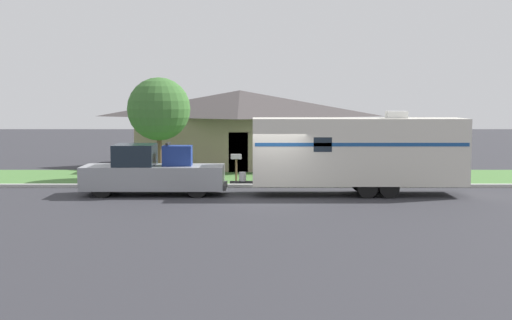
# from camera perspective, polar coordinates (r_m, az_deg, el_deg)

# --- Properties ---
(ground_plane) EXTENTS (120.00, 120.00, 0.00)m
(ground_plane) POSITION_cam_1_polar(r_m,az_deg,el_deg) (27.24, 1.59, -3.19)
(ground_plane) COLOR #2D2D33
(curb_strip) EXTENTS (80.00, 0.30, 0.14)m
(curb_strip) POSITION_cam_1_polar(r_m,az_deg,el_deg) (30.95, 1.41, -2.07)
(curb_strip) COLOR #ADADA8
(curb_strip) RESTS_ON ground_plane
(lawn_strip) EXTENTS (80.00, 7.00, 0.03)m
(lawn_strip) POSITION_cam_1_polar(r_m,az_deg,el_deg) (34.58, 1.28, -1.41)
(lawn_strip) COLOR #477538
(lawn_strip) RESTS_ON ground_plane
(house_across_street) EXTENTS (11.62, 8.04, 4.29)m
(house_across_street) POSITION_cam_1_polar(r_m,az_deg,el_deg) (40.40, -1.14, 2.66)
(house_across_street) COLOR gray
(house_across_street) RESTS_ON ground_plane
(pickup_truck) EXTENTS (5.74, 1.94, 2.10)m
(pickup_truck) POSITION_cam_1_polar(r_m,az_deg,el_deg) (28.79, -8.18, -1.01)
(pickup_truck) COLOR black
(pickup_truck) RESTS_ON ground_plane
(travel_trailer) EXTENTS (9.32, 2.22, 3.35)m
(travel_trailer) POSITION_cam_1_polar(r_m,az_deg,el_deg) (28.70, 8.33, 0.70)
(travel_trailer) COLOR black
(travel_trailer) RESTS_ON ground_plane
(mailbox) EXTENTS (0.48, 0.20, 1.36)m
(mailbox) POSITION_cam_1_polar(r_m,az_deg,el_deg) (31.84, -1.44, -0.10)
(mailbox) COLOR brown
(mailbox) RESTS_ON ground_plane
(tree_in_yard) EXTENTS (3.00, 3.00, 4.84)m
(tree_in_yard) POSITION_cam_1_polar(r_m,az_deg,el_deg) (34.18, -7.62, 4.05)
(tree_in_yard) COLOR brown
(tree_in_yard) RESTS_ON ground_plane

